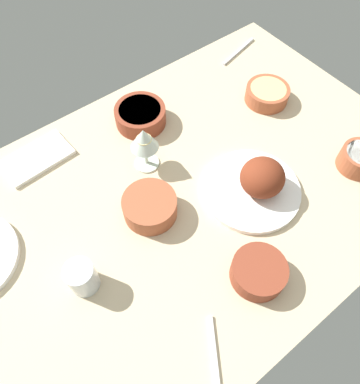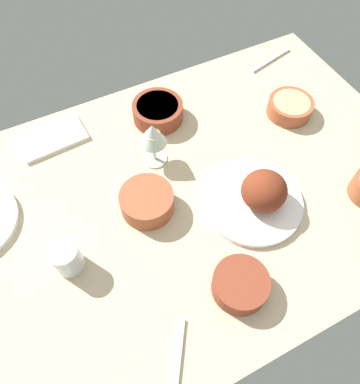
{
  "view_description": "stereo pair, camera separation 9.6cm",
  "coord_description": "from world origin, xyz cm",
  "views": [
    {
      "loc": [
        -31.25,
        -40.81,
        87.59
      ],
      "look_at": [
        0.0,
        0.0,
        6.0
      ],
      "focal_mm": 34.14,
      "sensor_mm": 36.0,
      "label": 1
    },
    {
      "loc": [
        -23.09,
        -45.92,
        87.59
      ],
      "look_at": [
        0.0,
        0.0,
        6.0
      ],
      "focal_mm": 34.14,
      "sensor_mm": 36.0,
      "label": 2
    }
  ],
  "objects": [
    {
      "name": "dining_table",
      "position": [
        0.0,
        0.0,
        2.0
      ],
      "size": [
        140.0,
        90.0,
        4.0
      ],
      "primitive_type": "cube",
      "color": "#C6B28E",
      "rests_on": "ground"
    },
    {
      "name": "bowl_pasta",
      "position": [
        -9.18,
        0.65,
        7.24
      ],
      "size": [
        13.95,
        13.95,
        5.98
      ],
      "color": "#A35133",
      "rests_on": "dining_table"
    },
    {
      "name": "fork_loose",
      "position": [
        -18.89,
        -36.76,
        4.4
      ],
      "size": [
        10.8,
        15.75,
        0.8
      ],
      "primitive_type": "cube",
      "rotation": [
        0.0,
        0.0,
        0.99
      ],
      "color": "silver",
      "rests_on": "dining_table"
    },
    {
      "name": "bowl_potatoes",
      "position": [
        44.06,
        12.16,
        6.64
      ],
      "size": [
        13.63,
        13.63,
        4.81
      ],
      "color": "#A35133",
      "rests_on": "dining_table"
    },
    {
      "name": "bowl_sauce",
      "position": [
        0.87,
        -28.63,
        6.86
      ],
      "size": [
        12.91,
        12.91,
        5.25
      ],
      "color": "brown",
      "rests_on": "dining_table"
    },
    {
      "name": "plate_far_side",
      "position": [
        17.12,
        -11.06,
        7.74
      ],
      "size": [
        26.35,
        26.35,
        11.15
      ],
      "color": "white",
      "rests_on": "dining_table"
    },
    {
      "name": "water_tumbler",
      "position": [
        -32.09,
        -5.72,
        8.3
      ],
      "size": [
        6.81,
        6.81,
        8.61
      ],
      "primitive_type": "cylinder",
      "color": "silver",
      "rests_on": "dining_table"
    },
    {
      "name": "spoon_loose",
      "position": [
        53.33,
        35.26,
        4.4
      ],
      "size": [
        18.1,
        5.13,
        0.8
      ],
      "primitive_type": "cube",
      "rotation": [
        0.0,
        0.0,
        0.23
      ],
      "color": "silver",
      "rests_on": "dining_table"
    },
    {
      "name": "bowl_onions",
      "position": [
        6.78,
        28.52,
        7.02
      ],
      "size": [
        15.34,
        15.34,
        5.55
      ],
      "color": "brown",
      "rests_on": "dining_table"
    },
    {
      "name": "folded_napkin",
      "position": [
        -24.94,
        34.79,
        4.6
      ],
      "size": [
        19.85,
        12.32,
        1.2
      ],
      "primitive_type": "cube",
      "rotation": [
        0.0,
        0.0,
        0.07
      ],
      "color": "white",
      "rests_on": "dining_table"
    },
    {
      "name": "wine_glass",
      "position": [
        -0.86,
        14.4,
        13.93
      ],
      "size": [
        7.6,
        7.6,
        14.0
      ],
      "color": "silver",
      "rests_on": "dining_table"
    }
  ]
}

